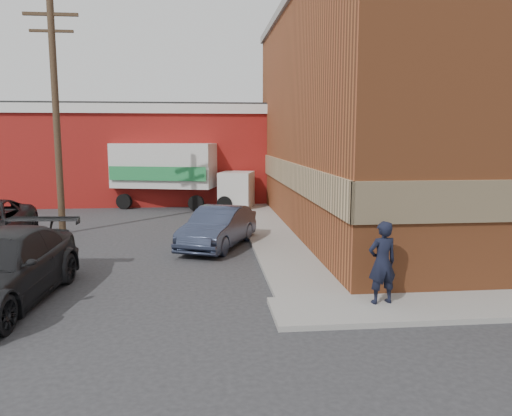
{
  "coord_description": "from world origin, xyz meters",
  "views": [
    {
      "loc": [
        -1.9,
        -11.03,
        3.82
      ],
      "look_at": [
        -0.49,
        2.54,
        1.85
      ],
      "focal_mm": 35.0,
      "sensor_mm": 36.0,
      "label": 1
    }
  ],
  "objects_px": {
    "brick_building": "(455,115)",
    "utility_pole": "(56,111)",
    "warehouse": "(136,153)",
    "box_truck": "(177,171)",
    "sedan": "(218,227)",
    "man": "(382,262)"
  },
  "relations": [
    {
      "from": "utility_pole",
      "to": "sedan",
      "type": "distance_m",
      "value": 7.9
    },
    {
      "from": "warehouse",
      "to": "box_truck",
      "type": "relative_size",
      "value": 2.25
    },
    {
      "from": "sedan",
      "to": "box_truck",
      "type": "distance_m",
      "value": 10.06
    },
    {
      "from": "utility_pole",
      "to": "sedan",
      "type": "bearing_deg",
      "value": -26.96
    },
    {
      "from": "utility_pole",
      "to": "man",
      "type": "height_order",
      "value": "utility_pole"
    },
    {
      "from": "brick_building",
      "to": "warehouse",
      "type": "xyz_separation_m",
      "value": [
        -14.5,
        11.0,
        -1.87
      ]
    },
    {
      "from": "brick_building",
      "to": "man",
      "type": "bearing_deg",
      "value": -124.04
    },
    {
      "from": "brick_building",
      "to": "box_truck",
      "type": "relative_size",
      "value": 2.52
    },
    {
      "from": "man",
      "to": "box_truck",
      "type": "bearing_deg",
      "value": -82.09
    },
    {
      "from": "brick_building",
      "to": "utility_pole",
      "type": "height_order",
      "value": "brick_building"
    },
    {
      "from": "warehouse",
      "to": "utility_pole",
      "type": "bearing_deg",
      "value": -97.77
    },
    {
      "from": "warehouse",
      "to": "sedan",
      "type": "bearing_deg",
      "value": -72.11
    },
    {
      "from": "brick_building",
      "to": "utility_pole",
      "type": "bearing_deg",
      "value": 179.98
    },
    {
      "from": "utility_pole",
      "to": "box_truck",
      "type": "bearing_deg",
      "value": 58.34
    },
    {
      "from": "box_truck",
      "to": "utility_pole",
      "type": "bearing_deg",
      "value": -106.44
    },
    {
      "from": "warehouse",
      "to": "sedan",
      "type": "xyz_separation_m",
      "value": [
        4.54,
        -14.07,
        -2.11
      ]
    },
    {
      "from": "man",
      "to": "sedan",
      "type": "bearing_deg",
      "value": -72.48
    },
    {
      "from": "brick_building",
      "to": "warehouse",
      "type": "relative_size",
      "value": 1.12
    },
    {
      "from": "utility_pole",
      "to": "sedan",
      "type": "relative_size",
      "value": 2.12
    },
    {
      "from": "utility_pole",
      "to": "man",
      "type": "distance_m",
      "value": 14.02
    },
    {
      "from": "brick_building",
      "to": "utility_pole",
      "type": "relative_size",
      "value": 2.03
    },
    {
      "from": "brick_building",
      "to": "warehouse",
      "type": "bearing_deg",
      "value": 142.8
    }
  ]
}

